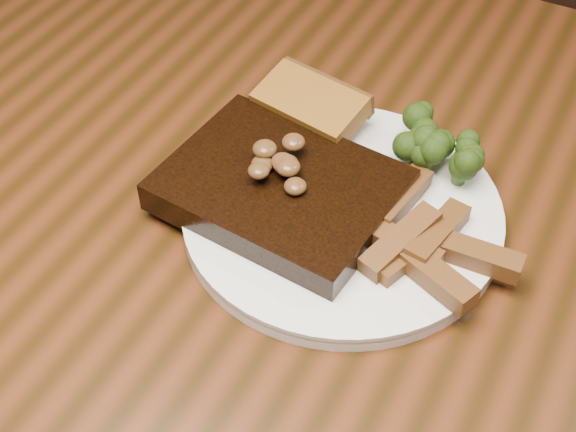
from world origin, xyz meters
The scene contains 9 objects.
dining_table centered at (0.00, 0.00, 0.66)m, with size 1.60×0.90×0.75m.
chair_far centered at (-0.06, 0.72, 0.54)m, with size 0.56×0.56×0.98m.
plate centered at (0.04, 0.03, 0.76)m, with size 0.27×0.27×0.01m, color white.
steak centered at (-0.01, 0.01, 0.78)m, with size 0.19×0.15×0.03m, color black.
steak_bone centered at (-0.01, -0.06, 0.77)m, with size 0.14×0.01×0.02m, color #B8B08F.
mushroom_pile centered at (-0.01, 0.02, 0.80)m, with size 0.06×0.06×0.03m, color brown, non-canonical shape.
garlic_bread centered at (-0.03, 0.11, 0.77)m, with size 0.10×0.05×0.02m, color #94661A.
potato_wedges centered at (0.12, 0.01, 0.77)m, with size 0.10×0.10×0.02m, color brown, non-canonical shape.
broccoli_cluster centered at (0.08, 0.11, 0.78)m, with size 0.07×0.07×0.04m, color #263C0D, non-canonical shape.
Camera 1 is at (0.22, -0.42, 1.26)m, focal length 50.00 mm.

